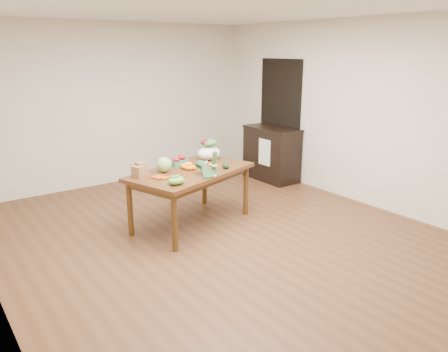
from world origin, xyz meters
TOP-DOWN VIEW (x-y plane):
  - floor at (0.00, 0.00)m, footprint 6.00×6.00m
  - ceiling at (0.00, 0.00)m, footprint 5.00×6.00m
  - room_walls at (0.00, 0.00)m, footprint 5.02×6.02m
  - dining_table at (-0.06, 0.54)m, footprint 1.83×1.35m
  - doorway_dark at (2.48, 1.60)m, footprint 0.02×1.00m
  - cabinet at (2.22, 1.51)m, footprint 0.52×1.02m
  - dish_towel at (1.96, 1.40)m, footprint 0.02×0.28m
  - paper_bag at (-0.72, 0.67)m, footprint 0.28×0.26m
  - cabbage at (-0.38, 0.67)m, footprint 0.19×0.19m
  - strawberry_basket_a at (-0.11, 0.83)m, footprint 0.13×0.13m
  - strawberry_basket_b at (0.00, 0.87)m, footprint 0.14×0.14m
  - orange_a at (-0.11, 0.67)m, footprint 0.07×0.07m
  - orange_b at (-0.07, 0.64)m, footprint 0.09×0.09m
  - orange_c at (-0.01, 0.66)m, footprint 0.08×0.08m
  - mandarin_cluster at (-0.05, 0.58)m, footprint 0.23×0.23m
  - carrots at (-0.52, 0.46)m, footprint 0.27×0.27m
  - snap_pea_bag at (-0.53, 0.11)m, footprint 0.21×0.16m
  - kale_bunch at (-0.02, 0.20)m, footprint 0.43×0.48m
  - asparagus_bundle at (0.18, 0.37)m, footprint 0.11×0.14m
  - potato_a at (0.20, 0.62)m, footprint 0.05×0.05m
  - potato_b at (0.26, 0.57)m, footprint 0.05×0.04m
  - potato_c at (0.28, 0.70)m, footprint 0.05×0.05m
  - potato_d at (0.16, 0.71)m, footprint 0.05×0.04m
  - potato_e at (0.35, 0.62)m, footprint 0.05×0.05m
  - avocado_a at (0.35, 0.34)m, footprint 0.10×0.12m
  - avocado_b at (0.43, 0.44)m, footprint 0.09×0.11m
  - salad_bag at (0.44, 0.87)m, footprint 0.41×0.35m

SIDE VIEW (x-z plane):
  - floor at x=0.00m, z-range 0.00..0.00m
  - dining_table at x=-0.06m, z-range 0.00..0.75m
  - cabinet at x=2.22m, z-range 0.00..0.94m
  - dish_towel at x=1.96m, z-range 0.33..0.78m
  - carrots at x=-0.52m, z-range 0.75..0.78m
  - potato_d at x=0.16m, z-range 0.75..0.79m
  - potato_b at x=0.26m, z-range 0.75..0.79m
  - potato_e at x=0.35m, z-range 0.75..0.79m
  - potato_c at x=0.28m, z-range 0.75..0.79m
  - potato_a at x=0.20m, z-range 0.75..0.80m
  - avocado_b at x=0.43m, z-range 0.75..0.81m
  - avocado_a at x=0.35m, z-range 0.75..0.82m
  - orange_a at x=-0.11m, z-range 0.75..0.82m
  - orange_c at x=-0.01m, z-range 0.75..0.83m
  - orange_b at x=-0.07m, z-range 0.75..0.84m
  - mandarin_cluster at x=-0.05m, z-range 0.75..0.84m
  - strawberry_basket_a at x=-0.11m, z-range 0.75..0.84m
  - snap_pea_bag at x=-0.53m, z-range 0.75..0.84m
  - strawberry_basket_b at x=0.00m, z-range 0.75..0.85m
  - kale_bunch at x=-0.02m, z-range 0.75..0.91m
  - paper_bag at x=-0.72m, z-range 0.75..0.92m
  - cabbage at x=-0.38m, z-range 0.75..0.94m
  - asparagus_bundle at x=0.18m, z-range 0.75..1.00m
  - salad_bag at x=0.44m, z-range 0.75..1.02m
  - doorway_dark at x=2.48m, z-range 0.00..2.10m
  - room_walls at x=0.00m, z-range 0.00..2.70m
  - ceiling at x=0.00m, z-range 2.69..2.71m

